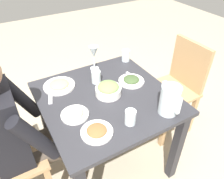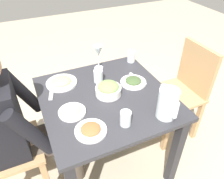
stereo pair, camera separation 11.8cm
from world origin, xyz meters
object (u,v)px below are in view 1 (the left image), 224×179
(dining_table, at_px, (107,110))
(water_glass_near_right, at_px, (130,117))
(plate_rice_curry, at_px, (97,131))
(water_glass_far_left, at_px, (126,56))
(plate_beans, at_px, (75,114))
(water_glass_far_right, at_px, (96,77))
(chair_far, at_px, (178,84))
(plate_dolmas, at_px, (131,80))
(plate_fries, at_px, (59,85))
(wine_glass, at_px, (94,53))
(salad_bowl, at_px, (108,89))
(water_pitcher, at_px, (170,100))
(diner_near, at_px, (23,130))

(dining_table, distance_m, water_glass_near_right, 0.34)
(plate_rice_curry, bearing_deg, water_glass_far_left, 136.15)
(plate_beans, relative_size, water_glass_far_right, 1.83)
(dining_table, distance_m, chair_far, 0.77)
(plate_dolmas, height_order, plate_fries, same)
(dining_table, xyz_separation_m, plate_dolmas, (-0.06, 0.24, 0.14))
(plate_beans, bearing_deg, wine_glass, 141.05)
(plate_beans, bearing_deg, water_glass_far_left, 123.12)
(plate_dolmas, bearing_deg, plate_fries, -113.46)
(salad_bowl, xyz_separation_m, water_glass_near_right, (0.30, -0.03, 0.00))
(water_pitcher, bearing_deg, chair_far, 127.48)
(plate_rice_curry, relative_size, water_glass_near_right, 1.96)
(diner_near, bearing_deg, dining_table, 86.24)
(diner_near, xyz_separation_m, wine_glass, (-0.32, 0.65, 0.20))
(plate_dolmas, relative_size, plate_rice_curry, 1.03)
(chair_far, distance_m, water_glass_far_left, 0.54)
(chair_far, height_order, water_glass_near_right, chair_far)
(plate_dolmas, distance_m, wine_glass, 0.36)
(wine_glass, bearing_deg, plate_rice_curry, -25.27)
(dining_table, relative_size, plate_rice_curry, 4.69)
(wine_glass, bearing_deg, diner_near, -63.65)
(plate_dolmas, xyz_separation_m, water_glass_far_right, (-0.13, -0.23, 0.03))
(salad_bowl, relative_size, water_glass_far_right, 1.89)
(plate_fries, bearing_deg, diner_near, -54.35)
(plate_beans, relative_size, plate_dolmas, 0.91)
(water_pitcher, bearing_deg, diner_near, -114.00)
(salad_bowl, xyz_separation_m, plate_fries, (-0.25, -0.26, -0.03))
(salad_bowl, bearing_deg, plate_fries, -133.97)
(plate_dolmas, relative_size, plate_fries, 0.84)
(water_pitcher, distance_m, plate_rice_curry, 0.47)
(diner_near, height_order, salad_bowl, diner_near)
(dining_table, relative_size, water_glass_near_right, 9.21)
(water_glass_far_right, bearing_deg, dining_table, -5.25)
(plate_fries, bearing_deg, plate_dolmas, 66.54)
(plate_rice_curry, xyz_separation_m, water_glass_far_right, (-0.44, 0.22, 0.03))
(diner_near, xyz_separation_m, plate_beans, (0.11, 0.30, 0.08))
(chair_far, distance_m, salad_bowl, 0.78)
(water_glass_far_right, bearing_deg, plate_rice_curry, -26.41)
(diner_near, relative_size, plate_beans, 6.89)
(chair_far, bearing_deg, dining_table, -85.23)
(dining_table, bearing_deg, diner_near, -93.76)
(plate_dolmas, xyz_separation_m, water_glass_far_left, (-0.29, 0.14, 0.03))
(plate_beans, distance_m, plate_dolmas, 0.51)
(plate_fries, bearing_deg, plate_beans, -2.85)
(plate_beans, relative_size, wine_glass, 0.87)
(plate_beans, bearing_deg, water_glass_far_right, 132.64)
(water_glass_near_right, distance_m, wine_glass, 0.66)
(plate_fries, bearing_deg, water_glass_far_left, 97.32)
(water_glass_far_right, xyz_separation_m, water_glass_near_right, (0.47, -0.02, -0.00))
(salad_bowl, xyz_separation_m, water_glass_far_right, (-0.17, -0.01, 0.00))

